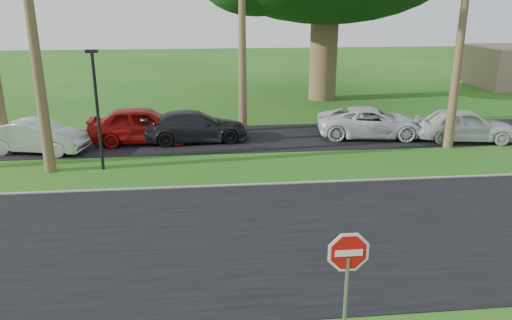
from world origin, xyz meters
The scene contains 11 objects.
ground centered at (0.00, 0.00, 0.00)m, with size 120.00×120.00×0.00m, color #185715.
road centered at (0.00, 2.00, 0.01)m, with size 120.00×8.00×0.02m, color black.
parking_strip centered at (0.00, 12.50, 0.01)m, with size 120.00×5.00×0.02m, color black.
curb centered at (0.00, 6.05, 0.03)m, with size 120.00×0.12×0.06m, color gray.
stop_sign_near centered at (0.50, -3.00, 1.77)m, with size 1.05×0.07×2.62m.
streetlight_right centered at (-6.00, 8.50, 2.65)m, with size 0.45×0.25×4.64m.
car_silver centered at (-9.18, 11.12, 0.70)m, with size 1.49×4.27×1.41m, color #B1B5B9.
car_red centered at (-4.79, 12.23, 0.85)m, with size 2.00×4.98×1.70m, color maroon.
car_dark centered at (-2.40, 12.23, 0.71)m, with size 2.00×4.91×1.42m, color black.
car_minivan centered at (6.07, 12.10, 0.71)m, with size 2.36×5.12×1.42m, color silver.
car_pickup centered at (10.20, 10.93, 0.77)m, with size 1.82×4.53×1.54m, color silver.
Camera 1 is at (-1.98, -10.70, 6.36)m, focal length 35.00 mm.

